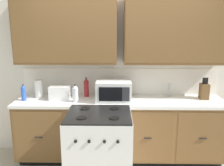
# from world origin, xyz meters

# --- Properties ---
(wall_unit) EXTENTS (4.11, 0.40, 2.56)m
(wall_unit) POSITION_xyz_m (0.00, 0.50, 1.67)
(wall_unit) COLOR white
(wall_unit) RESTS_ON ground_plane
(counter_run) EXTENTS (2.94, 0.64, 0.92)m
(counter_run) POSITION_xyz_m (0.00, 0.30, 0.47)
(counter_run) COLOR black
(counter_run) RESTS_ON ground_plane
(stove_range) EXTENTS (0.76, 0.68, 0.95)m
(stove_range) POSITION_xyz_m (-0.26, -0.33, 0.47)
(stove_range) COLOR white
(stove_range) RESTS_ON ground_plane
(microwave) EXTENTS (0.48, 0.37, 0.28)m
(microwave) POSITION_xyz_m (-0.09, 0.27, 1.06)
(microwave) COLOR white
(microwave) RESTS_ON counter_run
(toaster) EXTENTS (0.28, 0.18, 0.19)m
(toaster) POSITION_xyz_m (-0.85, 0.31, 1.01)
(toaster) COLOR white
(toaster) RESTS_ON counter_run
(knife_block) EXTENTS (0.11, 0.14, 0.31)m
(knife_block) POSITION_xyz_m (1.20, 0.37, 1.03)
(knife_block) COLOR brown
(knife_block) RESTS_ON counter_run
(sink_faucet) EXTENTS (0.02, 0.02, 0.20)m
(sink_faucet) POSITION_xyz_m (0.73, 0.51, 1.02)
(sink_faucet) COLOR #B2B5BA
(sink_faucet) RESTS_ON counter_run
(paper_towel_roll) EXTENTS (0.12, 0.12, 0.26)m
(paper_towel_roll) POSITION_xyz_m (-1.18, 0.41, 1.05)
(paper_towel_roll) COLOR white
(paper_towel_roll) RESTS_ON counter_run
(bottle_red) EXTENTS (0.07, 0.07, 0.29)m
(bottle_red) POSITION_xyz_m (-0.49, 0.47, 1.05)
(bottle_red) COLOR maroon
(bottle_red) RESTS_ON counter_run
(bottle_clear) EXTENTS (0.08, 0.08, 0.24)m
(bottle_clear) POSITION_xyz_m (-0.62, 0.20, 1.04)
(bottle_clear) COLOR silver
(bottle_clear) RESTS_ON counter_run
(bottle_blue) EXTENTS (0.07, 0.07, 0.23)m
(bottle_blue) POSITION_xyz_m (-1.35, 0.25, 1.03)
(bottle_blue) COLOR blue
(bottle_blue) RESTS_ON counter_run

